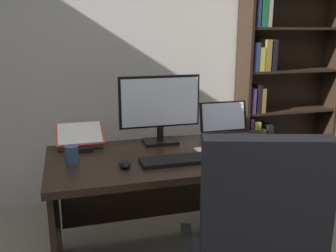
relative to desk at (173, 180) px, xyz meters
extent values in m
cube|color=beige|center=(0.09, 1.04, 0.79)|extent=(4.97, 0.12, 2.64)
cube|color=black|center=(0.00, -0.07, 0.18)|extent=(1.53, 0.75, 0.04)
cube|color=black|center=(-0.73, -0.07, -0.18)|extent=(0.03, 0.69, 0.68)
cube|color=black|center=(0.73, -0.07, -0.18)|extent=(0.03, 0.69, 0.68)
cube|color=black|center=(0.00, 0.27, -0.15)|extent=(1.41, 0.03, 0.48)
cube|color=black|center=(0.88, 0.82, 0.58)|extent=(0.02, 0.27, 2.21)
cube|color=black|center=(1.77, 0.82, 0.58)|extent=(0.02, 0.27, 2.21)
cube|color=black|center=(1.33, 0.95, 0.58)|extent=(0.92, 0.01, 2.21)
cube|color=black|center=(1.33, 0.82, -0.51)|extent=(0.87, 0.25, 0.02)
cube|color=navy|center=(0.94, 0.78, -0.39)|extent=(0.04, 0.18, 0.23)
cube|color=gold|center=(0.99, 0.80, -0.35)|extent=(0.03, 0.22, 0.31)
cube|color=maroon|center=(1.03, 0.78, -0.37)|extent=(0.04, 0.17, 0.27)
cube|color=gray|center=(1.07, 0.80, -0.37)|extent=(0.03, 0.21, 0.27)
cube|color=#195633|center=(1.13, 0.79, -0.35)|extent=(0.06, 0.20, 0.31)
cube|color=black|center=(1.33, 0.82, -0.15)|extent=(0.87, 0.25, 0.02)
cube|color=#512D66|center=(0.93, 0.79, 0.02)|extent=(0.03, 0.19, 0.31)
cube|color=gold|center=(0.99, 0.77, 0.00)|extent=(0.06, 0.16, 0.28)
cube|color=olive|center=(1.05, 0.79, -0.03)|extent=(0.04, 0.20, 0.21)
cube|color=black|center=(1.11, 0.79, -0.02)|extent=(0.06, 0.20, 0.24)
cube|color=black|center=(1.33, 0.82, 0.21)|extent=(0.87, 0.25, 0.02)
cube|color=#512D66|center=(0.93, 0.79, 0.33)|extent=(0.04, 0.19, 0.22)
cube|color=black|center=(0.99, 0.79, 0.35)|extent=(0.04, 0.18, 0.24)
cube|color=olive|center=(1.03, 0.78, 0.33)|extent=(0.04, 0.18, 0.21)
cube|color=black|center=(1.33, 0.82, 0.58)|extent=(0.87, 0.25, 0.02)
cube|color=navy|center=(0.94, 0.78, 0.71)|extent=(0.05, 0.17, 0.24)
cube|color=gold|center=(0.99, 0.77, 0.69)|extent=(0.04, 0.16, 0.20)
cube|color=olive|center=(1.05, 0.78, 0.72)|extent=(0.05, 0.17, 0.26)
cube|color=black|center=(1.11, 0.79, 0.72)|extent=(0.04, 0.19, 0.26)
cube|color=black|center=(1.33, 0.82, 0.94)|extent=(0.87, 0.25, 0.02)
cube|color=navy|center=(0.93, 0.79, 1.11)|extent=(0.03, 0.19, 0.31)
cube|color=#195633|center=(0.99, 0.78, 1.10)|extent=(0.05, 0.17, 0.30)
cube|color=gray|center=(1.04, 0.78, 1.08)|extent=(0.03, 0.17, 0.25)
cube|color=black|center=(0.06, -1.01, 0.23)|extent=(0.48, 0.23, 0.66)
cube|color=black|center=(-0.15, -0.74, -0.01)|extent=(0.16, 0.38, 0.04)
cube|color=black|center=(0.39, -0.90, -0.01)|extent=(0.16, 0.38, 0.04)
cube|color=black|center=(-0.04, 0.17, 0.21)|extent=(0.22, 0.16, 0.02)
cylinder|color=black|center=(-0.04, 0.17, 0.26)|extent=(0.04, 0.04, 0.09)
cube|color=black|center=(-0.04, 0.18, 0.48)|extent=(0.54, 0.02, 0.34)
cube|color=silver|center=(-0.04, 0.16, 0.48)|extent=(0.51, 0.00, 0.31)
cube|color=black|center=(0.46, 0.13, 0.21)|extent=(0.36, 0.23, 0.02)
cube|color=#2D2D30|center=(0.46, 0.11, 0.22)|extent=(0.30, 0.12, 0.00)
cube|color=black|center=(0.46, 0.27, 0.33)|extent=(0.36, 0.06, 0.21)
cube|color=silver|center=(0.46, 0.27, 0.33)|extent=(0.32, 0.04, 0.19)
cube|color=black|center=(-0.04, -0.22, 0.21)|extent=(0.42, 0.15, 0.02)
ellipsoid|color=black|center=(-0.34, -0.22, 0.22)|extent=(0.06, 0.10, 0.04)
cube|color=black|center=(-0.55, 0.15, 0.20)|extent=(0.14, 0.12, 0.01)
cube|color=black|center=(-0.55, 0.10, 0.22)|extent=(0.27, 0.01, 0.01)
cube|color=#DB422D|center=(-0.55, 0.25, 0.28)|extent=(0.30, 0.20, 0.11)
cube|color=white|center=(-0.55, 0.25, 0.29)|extent=(0.27, 0.18, 0.10)
cube|color=navy|center=(0.32, -0.27, 0.20)|extent=(0.24, 0.28, 0.01)
cube|color=navy|center=(0.56, -0.27, 0.20)|extent=(0.24, 0.28, 0.01)
cube|color=white|center=(0.32, -0.27, 0.21)|extent=(0.23, 0.27, 0.02)
cube|color=white|center=(0.56, -0.27, 0.21)|extent=(0.23, 0.27, 0.02)
cylinder|color=#B7B7BC|center=(0.44, -0.27, 0.21)|extent=(0.02, 0.25, 0.02)
cube|color=white|center=(0.21, -0.12, 0.20)|extent=(0.16, 0.22, 0.01)
cylinder|color=black|center=(0.23, -0.12, 0.21)|extent=(0.14, 0.04, 0.01)
cylinder|color=#334C7A|center=(-0.61, -0.06, 0.25)|extent=(0.08, 0.08, 0.10)
camera|label=1|loc=(-0.62, -2.12, 0.93)|focal=39.66mm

